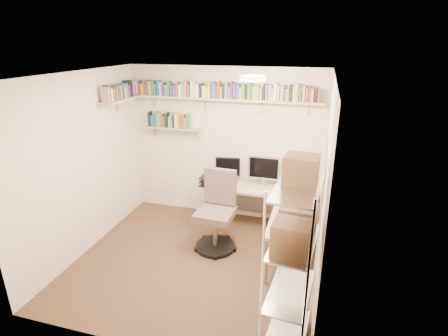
% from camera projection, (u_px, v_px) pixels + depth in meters
% --- Properties ---
extents(ground, '(3.20, 3.20, 0.00)m').
position_uv_depth(ground, '(195.00, 261.00, 4.82)').
color(ground, '#4A371F').
rests_on(ground, ground).
extents(room_shell, '(3.24, 3.04, 2.52)m').
position_uv_depth(room_shell, '(192.00, 154.00, 4.29)').
color(room_shell, beige).
rests_on(room_shell, ground).
extents(wall_shelves, '(3.12, 1.09, 0.80)m').
position_uv_depth(wall_shelves, '(196.00, 98.00, 5.40)').
color(wall_shelves, tan).
rests_on(wall_shelves, ground).
extents(corner_desk, '(1.79, 1.74, 1.16)m').
position_uv_depth(corner_desk, '(259.00, 194.00, 5.31)').
color(corner_desk, tan).
rests_on(corner_desk, ground).
extents(office_chair, '(0.61, 0.62, 1.16)m').
position_uv_depth(office_chair, '(217.00, 216.00, 5.01)').
color(office_chair, black).
rests_on(office_chair, ground).
extents(wire_rack, '(0.45, 0.82, 1.97)m').
position_uv_depth(wire_rack, '(295.00, 229.00, 3.05)').
color(wire_rack, silver).
rests_on(wire_rack, ground).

